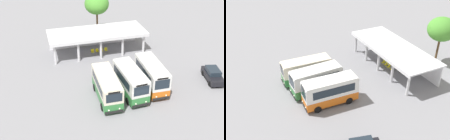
{
  "view_description": "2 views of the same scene",
  "coord_description": "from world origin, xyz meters",
  "views": [
    {
      "loc": [
        -10.02,
        -25.13,
        20.04
      ],
      "look_at": [
        -1.07,
        5.91,
        1.54
      ],
      "focal_mm": 46.02,
      "sensor_mm": 36.0,
      "label": 1
    },
    {
      "loc": [
        26.24,
        -6.98,
        19.92
      ],
      "look_at": [
        -0.85,
        5.87,
        1.77
      ],
      "focal_mm": 41.5,
      "sensor_mm": 36.0,
      "label": 2
    }
  ],
  "objects": [
    {
      "name": "waiting_chair_end_by_column",
      "position": [
        -1.85,
        14.05,
        0.52
      ],
      "size": [
        0.45,
        0.45,
        0.86
      ],
      "color": "slate",
      "rests_on": "ground"
    },
    {
      "name": "waiting_chair_middle_seat",
      "position": [
        -0.43,
        14.0,
        0.52
      ],
      "size": [
        0.45,
        0.45,
        0.86
      ],
      "color": "slate",
      "rests_on": "ground"
    },
    {
      "name": "terminal_canopy",
      "position": [
        -0.91,
        15.42,
        2.64
      ],
      "size": [
        14.86,
        5.89,
        3.4
      ],
      "color": "silver",
      "rests_on": "ground"
    },
    {
      "name": "waiting_chair_second_from_end",
      "position": [
        -1.14,
        14.03,
        0.52
      ],
      "size": [
        0.45,
        0.45,
        0.86
      ],
      "color": "slate",
      "rests_on": "ground"
    },
    {
      "name": "city_bus_nearest_orange",
      "position": [
        -2.83,
        2.05,
        1.78
      ],
      "size": [
        2.43,
        6.82,
        3.23
      ],
      "color": "black",
      "rests_on": "ground"
    },
    {
      "name": "ground_plane",
      "position": [
        0.0,
        0.0,
        0.0
      ],
      "size": [
        180.0,
        180.0,
        0.0
      ],
      "primitive_type": "plane",
      "color": "gray"
    },
    {
      "name": "city_bus_second_in_row",
      "position": [
        0.17,
        2.31,
        1.87
      ],
      "size": [
        2.62,
        6.73,
        3.4
      ],
      "color": "black",
      "rests_on": "ground"
    },
    {
      "name": "city_bus_middle_cream",
      "position": [
        3.17,
        2.92,
        1.89
      ],
      "size": [
        2.46,
        6.74,
        3.44
      ],
      "color": "black",
      "rests_on": "ground"
    },
    {
      "name": "parked_car_flank",
      "position": [
        11.66,
        2.27,
        0.83
      ],
      "size": [
        2.71,
        4.6,
        1.62
      ],
      "color": "black",
      "rests_on": "ground"
    },
    {
      "name": "roadside_tree_behind_canopy",
      "position": [
        0.8,
        21.89,
        5.47
      ],
      "size": [
        4.19,
        4.19,
        7.27
      ],
      "color": "brown",
      "rests_on": "ground"
    },
    {
      "name": "waiting_chair_fourth_seat",
      "position": [
        0.29,
        14.04,
        0.52
      ],
      "size": [
        0.45,
        0.45,
        0.86
      ],
      "color": "slate",
      "rests_on": "ground"
    }
  ]
}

